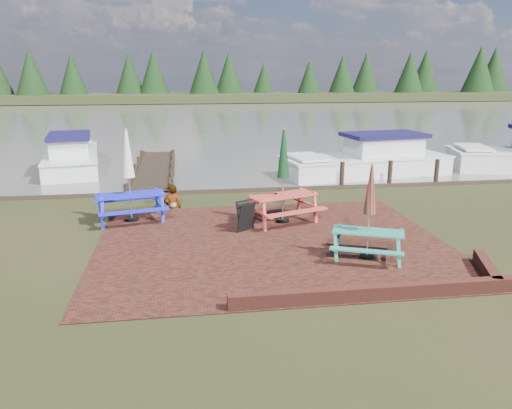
{
  "coord_description": "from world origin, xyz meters",
  "views": [
    {
      "loc": [
        -2.23,
        -11.14,
        4.36
      ],
      "look_at": [
        -0.38,
        1.24,
        1.0
      ],
      "focal_mm": 35.0,
      "sensor_mm": 36.0,
      "label": 1
    }
  ],
  "objects_px": {
    "picnic_table_red": "(283,190)",
    "jetty": "(154,169)",
    "chalkboard": "(245,216)",
    "boat_near": "(369,162)",
    "boat_jetty": "(72,158)",
    "person": "(172,185)",
    "picnic_table_blue": "(130,190)",
    "picnic_table_teal": "(369,227)"
  },
  "relations": [
    {
      "from": "chalkboard",
      "to": "boat_near",
      "type": "bearing_deg",
      "value": 17.42
    },
    {
      "from": "picnic_table_teal",
      "to": "jetty",
      "type": "relative_size",
      "value": 0.25
    },
    {
      "from": "picnic_table_red",
      "to": "person",
      "type": "xyz_separation_m",
      "value": [
        -3.26,
        1.97,
        -0.17
      ]
    },
    {
      "from": "chalkboard",
      "to": "picnic_table_red",
      "type": "bearing_deg",
      "value": -3.84
    },
    {
      "from": "boat_jetty",
      "to": "person",
      "type": "distance_m",
      "value": 9.69
    },
    {
      "from": "boat_jetty",
      "to": "picnic_table_red",
      "type": "bearing_deg",
      "value": -61.3
    },
    {
      "from": "picnic_table_red",
      "to": "picnic_table_teal",
      "type": "bearing_deg",
      "value": -86.29
    },
    {
      "from": "picnic_table_red",
      "to": "boat_near",
      "type": "relative_size",
      "value": 0.35
    },
    {
      "from": "picnic_table_red",
      "to": "picnic_table_blue",
      "type": "bearing_deg",
      "value": 150.09
    },
    {
      "from": "picnic_table_red",
      "to": "person",
      "type": "relative_size",
      "value": 1.72
    },
    {
      "from": "picnic_table_blue",
      "to": "boat_near",
      "type": "bearing_deg",
      "value": 20.6
    },
    {
      "from": "picnic_table_red",
      "to": "jetty",
      "type": "height_order",
      "value": "picnic_table_red"
    },
    {
      "from": "chalkboard",
      "to": "picnic_table_teal",
      "type": "bearing_deg",
      "value": -77.15
    },
    {
      "from": "chalkboard",
      "to": "boat_near",
      "type": "relative_size",
      "value": 0.11
    },
    {
      "from": "boat_jetty",
      "to": "person",
      "type": "relative_size",
      "value": 4.35
    },
    {
      "from": "jetty",
      "to": "person",
      "type": "bearing_deg",
      "value": -82.18
    },
    {
      "from": "picnic_table_red",
      "to": "boat_jetty",
      "type": "relative_size",
      "value": 0.4
    },
    {
      "from": "picnic_table_red",
      "to": "person",
      "type": "bearing_deg",
      "value": 128.89
    },
    {
      "from": "picnic_table_red",
      "to": "picnic_table_blue",
      "type": "distance_m",
      "value": 4.52
    },
    {
      "from": "boat_jetty",
      "to": "picnic_table_blue",
      "type": "bearing_deg",
      "value": -78.56
    },
    {
      "from": "chalkboard",
      "to": "boat_jetty",
      "type": "relative_size",
      "value": 0.12
    },
    {
      "from": "jetty",
      "to": "boat_near",
      "type": "bearing_deg",
      "value": -7.22
    },
    {
      "from": "picnic_table_red",
      "to": "boat_near",
      "type": "distance_m",
      "value": 9.08
    },
    {
      "from": "picnic_table_red",
      "to": "boat_jetty",
      "type": "distance_m",
      "value": 13.15
    },
    {
      "from": "boat_near",
      "to": "picnic_table_blue",
      "type": "bearing_deg",
      "value": 114.87
    },
    {
      "from": "picnic_table_red",
      "to": "chalkboard",
      "type": "xyz_separation_m",
      "value": [
        -1.2,
        -0.66,
        -0.54
      ]
    },
    {
      "from": "jetty",
      "to": "boat_jetty",
      "type": "relative_size",
      "value": 1.29
    },
    {
      "from": "picnic_table_red",
      "to": "jetty",
      "type": "distance_m",
      "value": 9.48
    },
    {
      "from": "picnic_table_teal",
      "to": "jetty",
      "type": "bearing_deg",
      "value": 138.46
    },
    {
      "from": "picnic_table_teal",
      "to": "picnic_table_red",
      "type": "xyz_separation_m",
      "value": [
        -1.41,
        3.22,
        0.17
      ]
    },
    {
      "from": "jetty",
      "to": "chalkboard",
      "type": "bearing_deg",
      "value": -72.07
    },
    {
      "from": "jetty",
      "to": "person",
      "type": "xyz_separation_m",
      "value": [
        0.89,
        -6.5,
        0.69
      ]
    },
    {
      "from": "picnic_table_red",
      "to": "boat_jetty",
      "type": "bearing_deg",
      "value": 107.87
    },
    {
      "from": "boat_near",
      "to": "picnic_table_teal",
      "type": "bearing_deg",
      "value": 150.67
    },
    {
      "from": "boat_near",
      "to": "chalkboard",
      "type": "bearing_deg",
      "value": 131.73
    },
    {
      "from": "picnic_table_red",
      "to": "person",
      "type": "height_order",
      "value": "picnic_table_red"
    },
    {
      "from": "chalkboard",
      "to": "boat_jetty",
      "type": "bearing_deg",
      "value": 89.11
    },
    {
      "from": "picnic_table_blue",
      "to": "person",
      "type": "relative_size",
      "value": 1.7
    },
    {
      "from": "boat_near",
      "to": "person",
      "type": "height_order",
      "value": "boat_near"
    },
    {
      "from": "jetty",
      "to": "boat_near",
      "type": "height_order",
      "value": "boat_near"
    },
    {
      "from": "chalkboard",
      "to": "person",
      "type": "xyz_separation_m",
      "value": [
        -2.06,
        2.64,
        0.37
      ]
    },
    {
      "from": "picnic_table_blue",
      "to": "person",
      "type": "bearing_deg",
      "value": 32.25
    }
  ]
}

